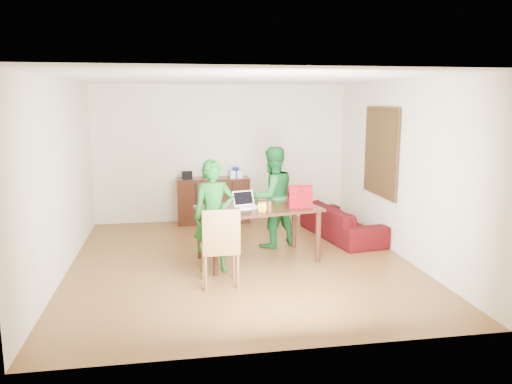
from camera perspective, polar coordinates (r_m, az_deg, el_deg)
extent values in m
cube|color=#4D2E13|center=(7.60, -1.73, -8.34)|extent=(5.00, 5.50, 0.10)
cube|color=white|center=(7.20, -1.85, 13.25)|extent=(5.00, 5.50, 0.10)
cube|color=beige|center=(10.03, -3.98, 4.44)|extent=(5.00, 0.10, 2.70)
cube|color=beige|center=(4.56, 3.03, -2.87)|extent=(5.00, 0.10, 2.70)
cube|color=beige|center=(7.37, -21.83, 1.53)|extent=(0.10, 5.50, 2.70)
cube|color=beige|center=(8.02, 16.59, 2.51)|extent=(0.10, 5.50, 2.70)
cube|color=#3F2614|center=(8.59, 14.07, 4.48)|extent=(0.04, 1.28, 1.48)
cube|color=#4B2816|center=(8.58, 13.89, 4.48)|extent=(0.01, 1.18, 1.36)
cube|color=black|center=(9.86, -4.90, -0.97)|extent=(1.40, 0.45, 0.90)
cube|color=black|center=(9.75, -7.88, 1.94)|extent=(0.20, 0.14, 0.14)
cube|color=silver|center=(9.82, -2.33, 2.09)|extent=(0.24, 0.22, 0.14)
ellipsoid|color=#171B98|center=(9.81, -2.33, 2.70)|extent=(0.14, 0.14, 0.07)
cube|color=black|center=(7.46, 0.26, -1.89)|extent=(1.92, 1.32, 0.04)
cylinder|color=black|center=(6.93, -4.67, -6.41)|extent=(0.08, 0.08, 0.78)
cylinder|color=black|center=(7.52, 7.11, -5.10)|extent=(0.08, 0.08, 0.78)
cylinder|color=black|center=(7.70, -6.44, -4.72)|extent=(0.08, 0.08, 0.78)
cylinder|color=black|center=(8.23, 4.38, -3.68)|extent=(0.08, 0.08, 0.78)
cube|color=brown|center=(6.56, -4.15, -6.49)|extent=(0.49, 0.46, 0.05)
cube|color=brown|center=(6.28, -3.98, -4.47)|extent=(0.48, 0.04, 0.54)
imported|color=#135718|center=(7.01, -4.83, -2.79)|extent=(0.61, 0.43, 1.59)
imported|color=#145C23|center=(8.19, 1.87, -0.58)|extent=(0.98, 0.88, 1.66)
cube|color=white|center=(7.41, -0.95, -1.75)|extent=(0.39, 0.32, 0.02)
cube|color=black|center=(7.38, -0.95, -0.84)|extent=(0.34, 0.18, 0.21)
cylinder|color=#603316|center=(7.15, 1.55, -1.55)|extent=(0.08, 0.08, 0.17)
cube|color=maroon|center=(7.48, 5.02, -0.73)|extent=(0.36, 0.22, 0.26)
imported|color=#3E0908|center=(8.97, 9.75, -3.36)|extent=(1.05, 2.01, 0.56)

